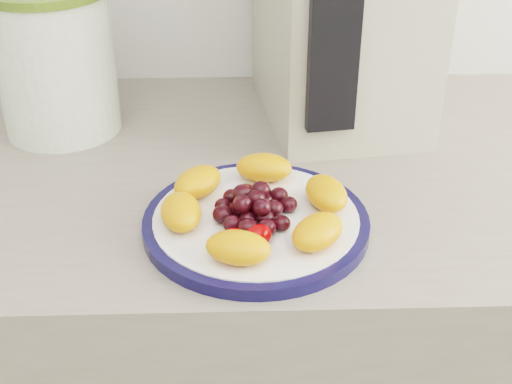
{
  "coord_description": "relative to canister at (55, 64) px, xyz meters",
  "views": [
    {
      "loc": [
        0.03,
        0.36,
        1.37
      ],
      "look_at": [
        0.05,
        1.04,
        0.95
      ],
      "focal_mm": 50.0,
      "sensor_mm": 36.0,
      "label": 1
    }
  ],
  "objects": [
    {
      "name": "appliance_panel",
      "position": [
        0.37,
        -0.12,
        0.09
      ],
      "size": [
        0.07,
        0.03,
        0.27
      ],
      "primitive_type": "cube",
      "rotation": [
        0.0,
        0.0,
        0.14
      ],
      "color": "black",
      "rests_on": "appliance_body"
    },
    {
      "name": "plate_rim",
      "position": [
        0.27,
        -0.27,
        -0.09
      ],
      "size": [
        0.26,
        0.26,
        0.01
      ],
      "primitive_type": "cylinder",
      "color": "#10113D",
      "rests_on": "counter"
    },
    {
      "name": "canister",
      "position": [
        0.0,
        0.0,
        0.0
      ],
      "size": [
        0.18,
        0.18,
        0.2
      ],
      "primitive_type": "cylinder",
      "rotation": [
        0.0,
        0.0,
        -0.07
      ],
      "color": "#466E27",
      "rests_on": "counter"
    },
    {
      "name": "fruit_plate",
      "position": [
        0.27,
        -0.27,
        -0.07
      ],
      "size": [
        0.22,
        0.22,
        0.03
      ],
      "color": "orange",
      "rests_on": "plate_face"
    },
    {
      "name": "plate_face",
      "position": [
        0.27,
        -0.27,
        -0.09
      ],
      "size": [
        0.24,
        0.24,
        0.02
      ],
      "primitive_type": "cylinder",
      "color": "white",
      "rests_on": "counter"
    }
  ]
}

